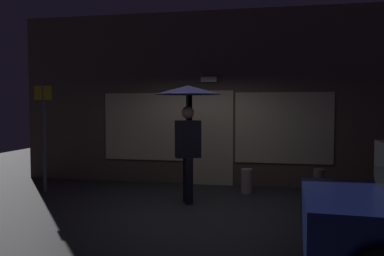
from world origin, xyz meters
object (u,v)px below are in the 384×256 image
sidewalk_bollard (247,181)px  street_sign_post (44,129)px  person_with_umbrella (188,110)px  sidewalk_bollard_2 (319,183)px

sidewalk_bollard → street_sign_post: bearing=-171.6°
person_with_umbrella → street_sign_post: 3.27m
street_sign_post → sidewalk_bollard_2: size_ratio=4.17×
sidewalk_bollard → sidewalk_bollard_2: 1.45m
person_with_umbrella → sidewalk_bollard: person_with_umbrella is taller
street_sign_post → sidewalk_bollard: street_sign_post is taller
person_with_umbrella → sidewalk_bollard_2: size_ratio=3.91×
person_with_umbrella → sidewalk_bollard: (1.06, 1.03, -1.51)m
person_with_umbrella → sidewalk_bollard: 2.11m
sidewalk_bollard → sidewalk_bollard_2: (1.45, -0.08, 0.03)m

